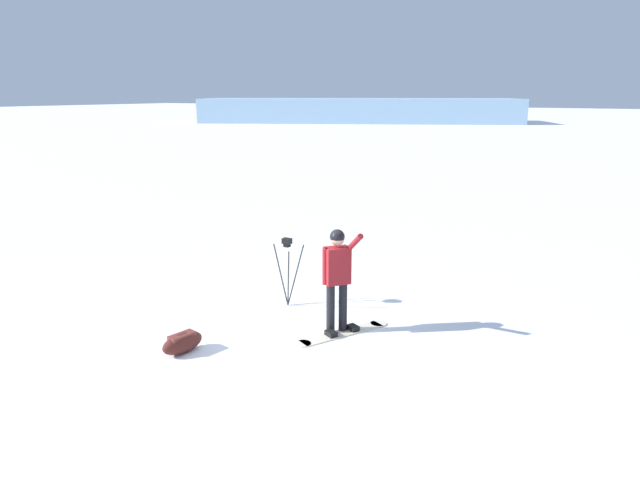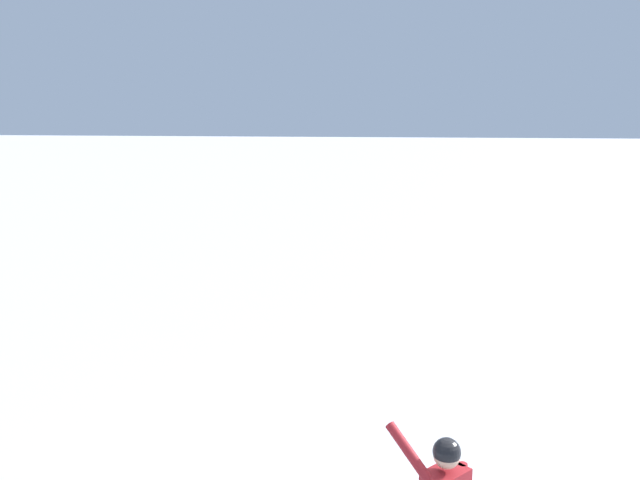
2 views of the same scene
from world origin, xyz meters
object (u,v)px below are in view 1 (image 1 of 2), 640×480
Objects in this scene: gear_bag_large at (182,342)px; camera_tripod at (288,258)px; snowboard at (342,332)px; snowboarder at (337,270)px.

camera_tripod is at bearing -6.75° from gear_bag_large.
snowboarder is at bearing 78.70° from snowboard.
snowboarder reaches higher than camera_tripod.
camera_tripod reaches higher than snowboard.
camera_tripod is (0.64, 1.38, -0.15)m from snowboarder.
snowboard is 1.87m from camera_tripod.
snowboarder is 1.10× the size of snowboard.
snowboarder is at bearing -114.74° from camera_tripod.
gear_bag_large is 0.57× the size of camera_tripod.
snowboard is at bearing -113.79° from camera_tripod.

